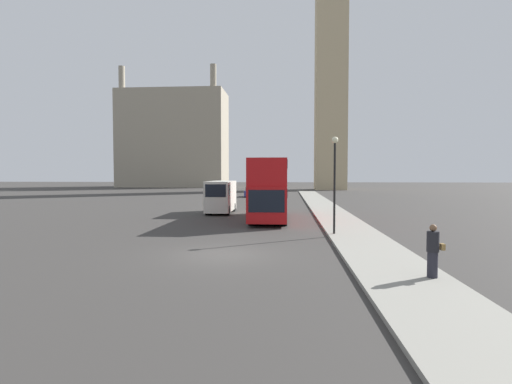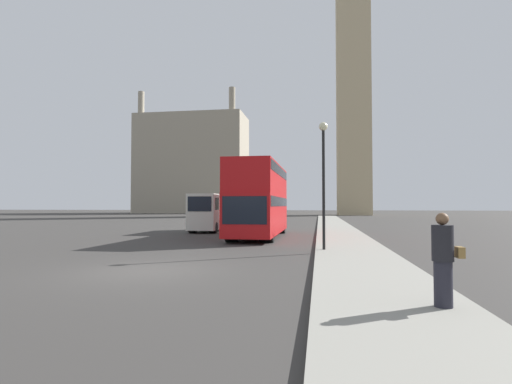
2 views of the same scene
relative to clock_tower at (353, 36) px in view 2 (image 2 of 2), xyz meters
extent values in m
plane|color=#383533|center=(-12.17, -71.85, -37.03)|extent=(300.00, 300.00, 0.00)
cube|color=gray|center=(-5.65, -71.85, -36.95)|extent=(3.05, 120.00, 0.15)
cube|color=tan|center=(0.00, 0.00, -10.71)|extent=(6.60, 6.60, 52.64)
cube|color=#9E937F|center=(-39.57, 16.24, -24.44)|extent=(27.63, 13.01, 25.17)
cylinder|color=#9E937F|center=(-51.31, 10.72, -9.09)|extent=(1.56, 1.56, 5.54)
cylinder|color=#9E937F|center=(-27.83, 10.72, -9.09)|extent=(1.56, 1.56, 5.54)
cube|color=#B71114|center=(-10.69, -58.70, -35.57)|extent=(2.58, 10.16, 2.35)
cube|color=#B71114|center=(-10.69, -58.70, -33.48)|extent=(2.58, 9.95, 1.84)
cube|color=black|center=(-10.69, -58.70, -34.83)|extent=(2.62, 9.75, 0.55)
cube|color=black|center=(-10.69, -58.70, -32.94)|extent=(2.62, 9.55, 0.55)
cube|color=black|center=(-10.69, -63.79, -35.29)|extent=(2.27, 0.03, 1.41)
cylinder|color=black|center=(-11.62, -62.25, -36.52)|extent=(0.72, 1.02, 1.02)
cylinder|color=black|center=(-9.76, -62.25, -36.52)|extent=(0.72, 1.02, 1.02)
cylinder|color=black|center=(-11.62, -55.14, -36.52)|extent=(0.72, 1.02, 1.02)
cylinder|color=black|center=(-9.76, -55.14, -36.52)|extent=(0.72, 1.02, 1.02)
cube|color=silver|center=(-15.18, -54.02, -35.52)|extent=(2.00, 5.41, 2.59)
cube|color=black|center=(-15.18, -56.73, -34.95)|extent=(1.70, 0.02, 1.04)
cube|color=black|center=(-15.18, -55.78, -34.95)|extent=(2.03, 0.97, 0.83)
cylinder|color=black|center=(-15.93, -55.86, -36.63)|extent=(0.50, 0.79, 0.79)
cylinder|color=black|center=(-14.43, -55.86, -36.63)|extent=(0.50, 0.79, 0.79)
cylinder|color=black|center=(-15.93, -52.18, -36.63)|extent=(0.50, 0.79, 0.79)
cylinder|color=black|center=(-14.43, -52.18, -36.63)|extent=(0.50, 0.79, 0.79)
cylinder|color=#23232D|center=(-4.80, -75.66, -36.47)|extent=(0.32, 0.32, 0.82)
cylinder|color=black|center=(-4.80, -75.66, -35.73)|extent=(0.38, 0.38, 0.65)
sphere|color=brown|center=(-4.80, -75.66, -35.29)|extent=(0.22, 0.22, 0.22)
cube|color=olive|center=(-4.51, -75.66, -35.89)|extent=(0.12, 0.24, 0.20)
cylinder|color=black|center=(-6.82, -66.50, -34.40)|extent=(0.12, 0.12, 4.96)
sphere|color=beige|center=(-6.82, -66.50, -31.74)|extent=(0.36, 0.36, 0.36)
cube|color=navy|center=(-14.71, -28.80, -36.48)|extent=(1.85, 4.64, 0.79)
cube|color=black|center=(-14.71, -28.69, -35.81)|extent=(1.67, 2.23, 0.53)
cylinder|color=black|center=(-15.43, -30.29, -36.71)|extent=(0.41, 0.63, 0.63)
cylinder|color=black|center=(-13.98, -30.29, -36.71)|extent=(0.41, 0.63, 0.63)
cylinder|color=black|center=(-15.43, -27.32, -36.71)|extent=(0.41, 0.63, 0.63)
cylinder|color=black|center=(-13.98, -27.32, -36.71)|extent=(0.41, 0.63, 0.63)
camera|label=1|loc=(-9.41, -88.58, -33.59)|focal=28.00mm
camera|label=2|loc=(-7.00, -83.34, -35.05)|focal=28.00mm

